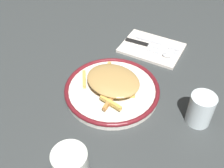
# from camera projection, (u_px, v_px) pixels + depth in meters

# --- Properties ---
(ground_plane) EXTENTS (2.60, 2.60, 0.00)m
(ground_plane) POSITION_uv_depth(u_px,v_px,m) (112.00, 93.00, 0.87)
(ground_plane) COLOR #353A3A
(plate) EXTENTS (0.30, 0.30, 0.03)m
(plate) POSITION_uv_depth(u_px,v_px,m) (112.00, 90.00, 0.86)
(plate) COLOR silver
(plate) RESTS_ON ground_plane
(fries_heap) EXTENTS (0.20, 0.22, 0.04)m
(fries_heap) POSITION_uv_depth(u_px,v_px,m) (113.00, 81.00, 0.84)
(fries_heap) COLOR gold
(fries_heap) RESTS_ON plate
(napkin) EXTENTS (0.16, 0.22, 0.01)m
(napkin) POSITION_uv_depth(u_px,v_px,m) (152.00, 48.00, 1.03)
(napkin) COLOR silver
(napkin) RESTS_ON ground_plane
(fork) EXTENTS (0.02, 0.18, 0.01)m
(fork) POSITION_uv_depth(u_px,v_px,m) (158.00, 43.00, 1.04)
(fork) COLOR silver
(fork) RESTS_ON napkin
(knife) EXTENTS (0.03, 0.21, 0.01)m
(knife) POSITION_uv_depth(u_px,v_px,m) (147.00, 45.00, 1.03)
(knife) COLOR black
(knife) RESTS_ON napkin
(spoon) EXTENTS (0.02, 0.15, 0.01)m
(spoon) POSITION_uv_depth(u_px,v_px,m) (158.00, 53.00, 0.99)
(spoon) COLOR silver
(spoon) RESTS_ON napkin
(water_glass) EXTENTS (0.07, 0.07, 0.10)m
(water_glass) POSITION_uv_depth(u_px,v_px,m) (201.00, 109.00, 0.75)
(water_glass) COLOR silver
(water_glass) RESTS_ON ground_plane
(coffee_mug) EXTENTS (0.11, 0.09, 0.07)m
(coffee_mug) POSITION_uv_depth(u_px,v_px,m) (70.00, 163.00, 0.65)
(coffee_mug) COLOR white
(coffee_mug) RESTS_ON ground_plane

